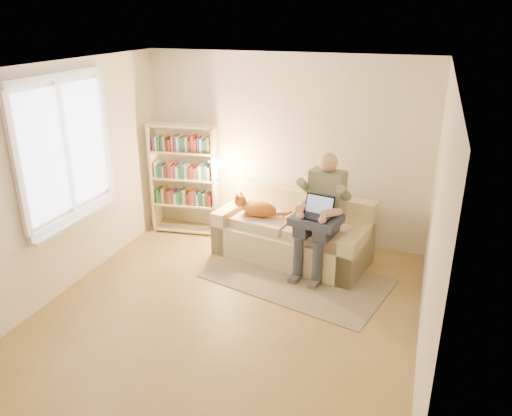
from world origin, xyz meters
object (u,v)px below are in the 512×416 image
at_px(sofa, 293,235).
at_px(laptop, 320,212).
at_px(bookshelf, 184,174).
at_px(person, 322,208).
at_px(cat, 257,208).

bearing_deg(sofa, laptop, -31.76).
height_order(laptop, bookshelf, bookshelf).
bearing_deg(person, cat, 178.44).
bearing_deg(cat, sofa, 14.74).
relative_size(sofa, bookshelf, 1.30).
xyz_separation_m(sofa, bookshelf, (-1.71, 0.27, 0.60)).
height_order(sofa, bookshelf, bookshelf).
xyz_separation_m(person, cat, (-0.91, 0.20, -0.19)).
relative_size(cat, bookshelf, 0.44).
xyz_separation_m(sofa, person, (0.41, -0.23, 0.53)).
bearing_deg(person, bookshelf, 177.43).
xyz_separation_m(cat, bookshelf, (-1.21, 0.30, 0.25)).
distance_m(sofa, laptop, 0.78).
xyz_separation_m(sofa, cat, (-0.50, -0.03, 0.34)).
bearing_deg(laptop, person, 102.35).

